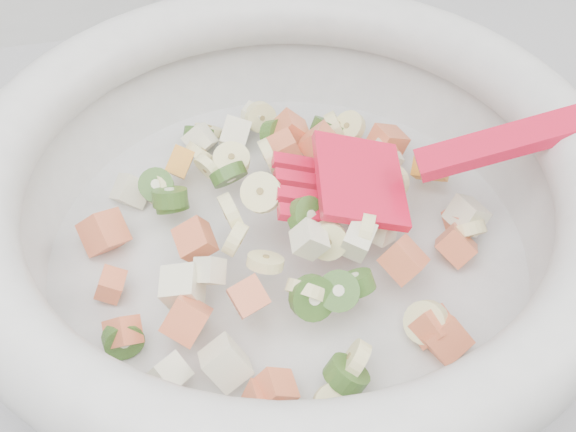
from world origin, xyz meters
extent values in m
cylinder|color=silver|center=(-0.18, 1.40, 0.91)|extent=(0.34, 0.34, 0.02)
torus|color=silver|center=(-0.18, 1.40, 0.99)|extent=(0.42, 0.42, 0.05)
cylinder|color=#FDE8A9|center=(-0.11, 1.49, 0.94)|extent=(0.03, 0.04, 0.03)
cylinder|color=#FDE8A9|center=(-0.21, 1.46, 0.95)|extent=(0.04, 0.04, 0.02)
cylinder|color=#FDE8A9|center=(-0.22, 1.53, 0.93)|extent=(0.03, 0.03, 0.02)
cylinder|color=#FDE8A9|center=(-0.17, 1.36, 0.96)|extent=(0.03, 0.02, 0.03)
cylinder|color=#FDE8A9|center=(-0.12, 1.49, 0.93)|extent=(0.03, 0.03, 0.01)
cylinder|color=#FDE8A9|center=(-0.19, 1.33, 0.95)|extent=(0.04, 0.03, 0.03)
cylinder|color=#FDE8A9|center=(-0.06, 1.37, 0.94)|extent=(0.02, 0.02, 0.02)
cylinder|color=#FDE8A9|center=(-0.14, 1.36, 0.96)|extent=(0.02, 0.04, 0.04)
cylinder|color=#FDE8A9|center=(-0.11, 1.41, 0.95)|extent=(0.02, 0.03, 0.03)
cylinder|color=#FDE8A9|center=(-0.22, 1.39, 0.97)|extent=(0.02, 0.04, 0.04)
cylinder|color=#FDE8A9|center=(-0.12, 1.49, 0.94)|extent=(0.02, 0.03, 0.03)
cylinder|color=#FDE8A9|center=(-0.18, 1.52, 0.94)|extent=(0.03, 0.02, 0.03)
cylinder|color=#FDE8A9|center=(-0.17, 1.28, 0.94)|extent=(0.03, 0.03, 0.03)
cylinder|color=#FDE8A9|center=(-0.12, 1.30, 0.94)|extent=(0.03, 0.03, 0.03)
cylinder|color=#FDE8A9|center=(-0.21, 1.35, 0.96)|extent=(0.03, 0.03, 0.02)
cylinder|color=#FDE8A9|center=(-0.23, 1.48, 0.94)|extent=(0.03, 0.03, 0.03)
cylinder|color=#FDE8A9|center=(-0.27, 1.45, 0.94)|extent=(0.02, 0.03, 0.03)
cylinder|color=#FDE8A9|center=(-0.22, 1.37, 0.96)|extent=(0.02, 0.03, 0.03)
cylinder|color=#FDE8A9|center=(-0.19, 1.44, 0.96)|extent=(0.02, 0.03, 0.03)
cylinder|color=#FDE8A9|center=(-0.23, 1.46, 0.95)|extent=(0.02, 0.03, 0.03)
cylinder|color=#FDE8A9|center=(-0.19, 1.26, 0.93)|extent=(0.04, 0.04, 0.03)
cylinder|color=#FDE8A9|center=(-0.20, 1.40, 0.97)|extent=(0.03, 0.03, 0.03)
cube|color=#DE7A46|center=(-0.23, 1.27, 0.93)|extent=(0.03, 0.02, 0.03)
cube|color=#DE7A46|center=(-0.12, 1.34, 0.95)|extent=(0.04, 0.03, 0.03)
cube|color=#DE7A46|center=(-0.09, 1.46, 0.94)|extent=(0.03, 0.03, 0.03)
cube|color=#DE7A46|center=(-0.12, 1.30, 0.93)|extent=(0.03, 0.03, 0.03)
cube|color=#DE7A46|center=(-0.30, 1.38, 0.93)|extent=(0.02, 0.02, 0.02)
cube|color=#DE7A46|center=(-0.11, 1.29, 0.93)|extent=(0.03, 0.04, 0.04)
cube|color=#DE7A46|center=(-0.06, 1.38, 0.93)|extent=(0.03, 0.03, 0.02)
cube|color=#DE7A46|center=(-0.30, 1.34, 0.94)|extent=(0.02, 0.03, 0.03)
cube|color=#DE7A46|center=(-0.31, 1.42, 0.93)|extent=(0.04, 0.04, 0.04)
cube|color=#DE7A46|center=(-0.17, 1.46, 0.95)|extent=(0.03, 0.02, 0.03)
cube|color=#DE7A46|center=(-0.14, 1.47, 0.95)|extent=(0.04, 0.03, 0.03)
cube|color=#DE7A46|center=(-0.25, 1.38, 0.96)|extent=(0.03, 0.03, 0.03)
cube|color=#DE7A46|center=(-0.16, 1.49, 0.94)|extent=(0.03, 0.02, 0.03)
cube|color=#DE7A46|center=(-0.10, 1.45, 0.94)|extent=(0.04, 0.03, 0.03)
cube|color=#DE7A46|center=(-0.26, 1.33, 0.94)|extent=(0.03, 0.04, 0.04)
cube|color=#DE7A46|center=(-0.22, 1.33, 0.95)|extent=(0.03, 0.03, 0.03)
cube|color=#DE7A46|center=(-0.08, 1.36, 0.93)|extent=(0.03, 0.03, 0.03)
cube|color=#DE7A46|center=(-0.22, 1.28, 0.93)|extent=(0.03, 0.02, 0.03)
cylinder|color=#5DAF3A|center=(-0.18, 1.28, 0.94)|extent=(0.03, 0.03, 0.03)
cylinder|color=#5DAF3A|center=(-0.22, 1.44, 0.95)|extent=(0.04, 0.03, 0.03)
cylinder|color=#5DAF3A|center=(-0.23, 1.52, 0.93)|extent=(0.03, 0.03, 0.03)
cylinder|color=#5DAF3A|center=(-0.12, 1.42, 0.95)|extent=(0.03, 0.03, 0.03)
cylinder|color=#5DAF3A|center=(-0.27, 1.45, 0.95)|extent=(0.03, 0.03, 0.03)
cylinder|color=#5DAF3A|center=(-0.26, 1.43, 0.95)|extent=(0.03, 0.03, 0.02)
cylinder|color=#5DAF3A|center=(-0.19, 1.32, 0.95)|extent=(0.03, 0.03, 0.03)
cylinder|color=#5DAF3A|center=(-0.17, 1.32, 0.95)|extent=(0.03, 0.03, 0.03)
cylinder|color=#5DAF3A|center=(-0.12, 1.40, 0.95)|extent=(0.03, 0.03, 0.02)
cylinder|color=#5DAF3A|center=(-0.18, 1.38, 0.97)|extent=(0.04, 0.03, 0.03)
cylinder|color=#5DAF3A|center=(-0.17, 1.50, 0.94)|extent=(0.03, 0.03, 0.03)
cylinder|color=#5DAF3A|center=(-0.30, 1.33, 0.93)|extent=(0.03, 0.02, 0.03)
cylinder|color=#5DAF3A|center=(-0.16, 1.33, 0.95)|extent=(0.03, 0.03, 0.03)
cylinder|color=#5DAF3A|center=(-0.13, 1.49, 0.93)|extent=(0.04, 0.03, 0.03)
cylinder|color=#5DAF3A|center=(-0.26, 1.43, 0.94)|extent=(0.03, 0.03, 0.03)
cube|color=#F1ECCC|center=(-0.23, 1.50, 0.94)|extent=(0.03, 0.03, 0.03)
cube|color=#F1ECCC|center=(-0.18, 1.36, 0.97)|extent=(0.03, 0.02, 0.03)
cube|color=#F1ECCC|center=(-0.18, 1.52, 0.93)|extent=(0.02, 0.02, 0.02)
cube|color=#F1ECCC|center=(-0.24, 1.36, 0.95)|extent=(0.02, 0.02, 0.03)
cube|color=#F1ECCC|center=(-0.06, 1.38, 0.94)|extent=(0.03, 0.03, 0.03)
cube|color=#F1ECCC|center=(-0.29, 1.47, 0.93)|extent=(0.03, 0.03, 0.03)
cube|color=#F1ECCC|center=(-0.20, 1.51, 0.93)|extent=(0.03, 0.04, 0.03)
cube|color=#F1ECCC|center=(-0.10, 1.45, 0.94)|extent=(0.03, 0.02, 0.03)
cube|color=#F1ECCC|center=(-0.28, 1.30, 0.93)|extent=(0.03, 0.03, 0.03)
cube|color=#F1ECCC|center=(-0.15, 1.36, 0.96)|extent=(0.03, 0.03, 0.03)
cube|color=#F1ECCC|center=(-0.26, 1.35, 0.94)|extent=(0.03, 0.03, 0.03)
cube|color=#F1ECCC|center=(-0.13, 1.37, 0.95)|extent=(0.03, 0.03, 0.03)
cube|color=#F1ECCC|center=(-0.24, 1.30, 0.94)|extent=(0.03, 0.03, 0.04)
cube|color=orange|center=(-0.11, 1.40, 0.95)|extent=(0.03, 0.02, 0.02)
cube|color=orange|center=(-0.07, 1.43, 0.94)|extent=(0.03, 0.03, 0.03)
cube|color=orange|center=(-0.25, 1.47, 0.94)|extent=(0.02, 0.03, 0.03)
cube|color=red|center=(-0.13, 1.40, 0.97)|extent=(0.07, 0.08, 0.03)
cube|color=red|center=(-0.17, 1.43, 0.97)|extent=(0.03, 0.01, 0.02)
cube|color=red|center=(-0.17, 1.41, 0.97)|extent=(0.03, 0.01, 0.02)
cube|color=red|center=(-0.18, 1.39, 0.97)|extent=(0.03, 0.01, 0.02)
cube|color=red|center=(-0.18, 1.38, 0.97)|extent=(0.03, 0.01, 0.02)
camera|label=1|loc=(-0.26, 1.07, 1.30)|focal=45.00mm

